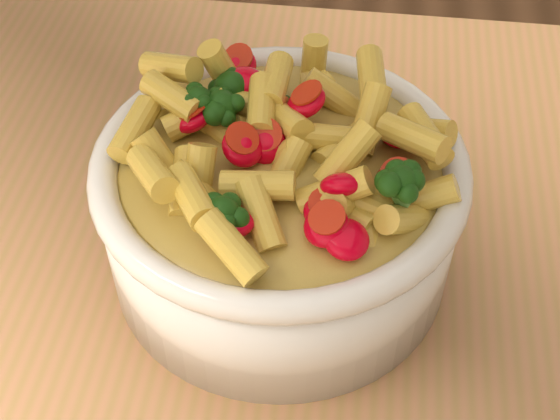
# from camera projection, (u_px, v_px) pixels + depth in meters

# --- Properties ---
(table) EXTENTS (1.20, 0.80, 0.90)m
(table) POSITION_uv_depth(u_px,v_px,m) (152.00, 381.00, 0.63)
(table) COLOR #AA6F49
(table) RESTS_ON ground
(serving_bowl) EXTENTS (0.25, 0.25, 0.11)m
(serving_bowl) POSITION_uv_depth(u_px,v_px,m) (280.00, 209.00, 0.54)
(serving_bowl) COLOR white
(serving_bowl) RESTS_ON table
(pasta_salad) EXTENTS (0.20, 0.20, 0.04)m
(pasta_salad) POSITION_uv_depth(u_px,v_px,m) (280.00, 136.00, 0.50)
(pasta_salad) COLOR #FFE350
(pasta_salad) RESTS_ON serving_bowl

